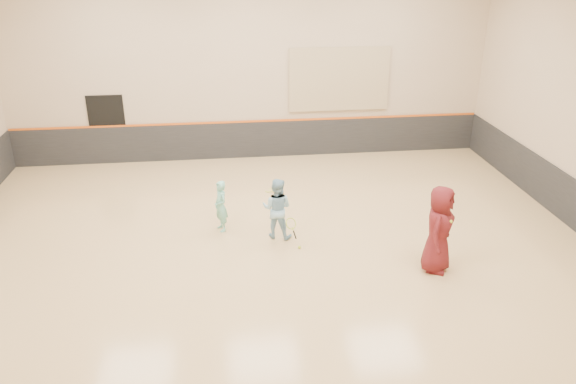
{
  "coord_description": "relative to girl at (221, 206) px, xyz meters",
  "views": [
    {
      "loc": [
        -0.96,
        -11.39,
        6.39
      ],
      "look_at": [
        0.49,
        0.4,
        1.15
      ],
      "focal_mm": 35.0,
      "sensor_mm": 36.0,
      "label": 1
    }
  ],
  "objects": [
    {
      "name": "instructor",
      "position": [
        1.31,
        -0.5,
        0.1
      ],
      "size": [
        0.87,
        0.78,
        1.48
      ],
      "primitive_type": "imported",
      "rotation": [
        0.0,
        0.0,
        2.78
      ],
      "color": "#8EC0DC",
      "rests_on": "floor"
    },
    {
      "name": "ball_in_hand",
      "position": [
        4.64,
        -2.62,
        0.62
      ],
      "size": [
        0.07,
        0.07,
        0.07
      ],
      "primitive_type": "sphere",
      "color": "#D0DB33",
      "rests_on": "young_man"
    },
    {
      "name": "wainscot_right",
      "position": [
        8.55,
        -0.91,
        -0.04
      ],
      "size": [
        0.04,
        11.9,
        1.2
      ],
      "primitive_type": "cube",
      "color": "#232326",
      "rests_on": "floor"
    },
    {
      "name": "young_man",
      "position": [
        4.51,
        -2.38,
        0.32
      ],
      "size": [
        1.02,
        1.12,
        1.92
      ],
      "primitive_type": "imported",
      "rotation": [
        0.0,
        0.0,
        1.0
      ],
      "color": "#5A1519",
      "rests_on": "floor"
    },
    {
      "name": "spare_racket",
      "position": [
        1.39,
        2.22,
        -0.56
      ],
      "size": [
        0.65,
        0.65,
        0.16
      ],
      "primitive_type": null,
      "color": "#A9C82C",
      "rests_on": "floor"
    },
    {
      "name": "ball_beside_spare",
      "position": [
        1.51,
        0.56,
        -0.6
      ],
      "size": [
        0.07,
        0.07,
        0.07
      ],
      "primitive_type": "sphere",
      "color": "#D5EB36",
      "rests_on": "floor"
    },
    {
      "name": "girl",
      "position": [
        0.0,
        0.0,
        0.0
      ],
      "size": [
        0.45,
        0.54,
        1.28
      ],
      "primitive_type": "imported",
      "rotation": [
        0.0,
        0.0,
        -1.21
      ],
      "color": "#78D1BD",
      "rests_on": "floor"
    },
    {
      "name": "accent_stripe",
      "position": [
        1.08,
        5.05,
        0.58
      ],
      "size": [
        14.9,
        0.03,
        0.06
      ],
      "primitive_type": "cube",
      "color": "#D85914",
      "rests_on": "wall_back"
    },
    {
      "name": "acoustic_panel",
      "position": [
        3.88,
        5.04,
        1.86
      ],
      "size": [
        3.2,
        0.08,
        2.0
      ],
      "primitive_type": "cube",
      "color": "tan",
      "rests_on": "wall_back"
    },
    {
      "name": "wainscot_back",
      "position": [
        1.08,
        5.06,
        -0.04
      ],
      "size": [
        14.9,
        0.04,
        1.2
      ],
      "primitive_type": "cube",
      "color": "#232326",
      "rests_on": "floor"
    },
    {
      "name": "held_racket",
      "position": [
        1.59,
        -0.84,
        -0.14
      ],
      "size": [
        0.35,
        0.35,
        0.54
      ],
      "primitive_type": null,
      "color": "#A9C62B",
      "rests_on": "instructor"
    },
    {
      "name": "doorway",
      "position": [
        -3.42,
        5.07,
        0.46
      ],
      "size": [
        1.1,
        0.05,
        2.2
      ],
      "primitive_type": "cube",
      "color": "black",
      "rests_on": "floor"
    },
    {
      "name": "ball_under_racket",
      "position": [
        1.75,
        -1.16,
        -0.6
      ],
      "size": [
        0.07,
        0.07,
        0.07
      ],
      "primitive_type": "sphere",
      "color": "#BCD732",
      "rests_on": "floor"
    },
    {
      "name": "room",
      "position": [
        1.08,
        -0.91,
        0.18
      ],
      "size": [
        15.04,
        12.04,
        6.22
      ],
      "color": "tan",
      "rests_on": "ground"
    }
  ]
}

